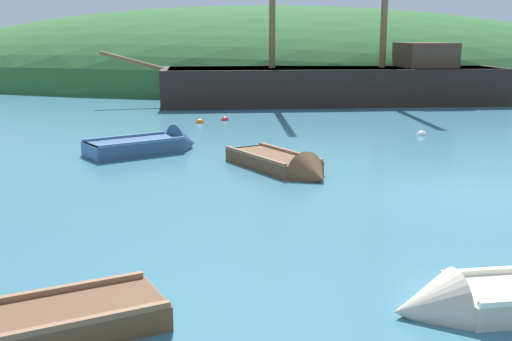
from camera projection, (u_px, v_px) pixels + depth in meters
The scene contains 9 objects.
ground_plane at pixel (470, 195), 12.40m from camera, with size 120.00×120.00×0.00m, color teal.
shore_hill at pixel (257, 81), 42.63m from camera, with size 50.38×26.11×9.90m, color #2D602D.
sailing_ship at pixel (336, 90), 28.71m from camera, with size 18.01×7.89×13.05m.
rowboat_center at pixel (1, 338), 6.39m from camera, with size 2.94×2.55×0.97m.
rowboat_far at pixel (151, 147), 16.87m from camera, with size 2.98×2.97×1.13m.
rowboat_outer_right at pixel (285, 167), 14.50m from camera, with size 2.95×3.20×1.01m.
buoy_orange at pixel (200, 123), 22.44m from camera, with size 0.31×0.31×0.31m, color orange.
buoy_white at pixel (422, 135), 19.71m from camera, with size 0.31×0.31×0.31m, color white.
buoy_red at pixel (225, 120), 23.10m from camera, with size 0.29×0.29×0.29m, color red.
Camera 1 is at (-2.30, -12.53, 3.12)m, focal length 44.09 mm.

